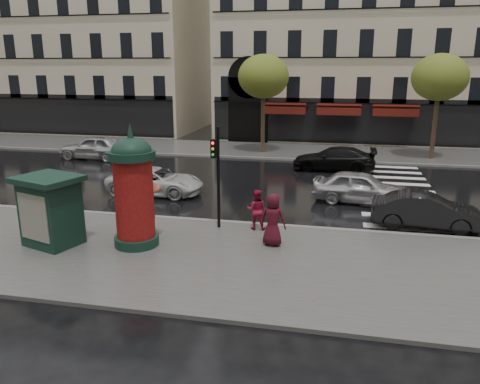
% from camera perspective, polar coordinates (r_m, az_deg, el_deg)
% --- Properties ---
extents(ground, '(160.00, 160.00, 0.00)m').
position_cam_1_polar(ground, '(15.10, -0.83, -7.85)').
color(ground, black).
rests_on(ground, ground).
extents(near_sidewalk, '(90.00, 7.00, 0.12)m').
position_cam_1_polar(near_sidewalk, '(14.63, -1.26, -8.38)').
color(near_sidewalk, '#474744').
rests_on(near_sidewalk, ground).
extents(far_sidewalk, '(90.00, 6.00, 0.12)m').
position_cam_1_polar(far_sidewalk, '(33.22, 6.46, 4.95)').
color(far_sidewalk, '#474744').
rests_on(far_sidewalk, ground).
extents(near_kerb, '(90.00, 0.25, 0.14)m').
position_cam_1_polar(near_kerb, '(17.82, 1.31, -3.94)').
color(near_kerb, slate).
rests_on(near_kerb, ground).
extents(far_kerb, '(90.00, 0.25, 0.14)m').
position_cam_1_polar(far_kerb, '(30.28, 5.89, 3.99)').
color(far_kerb, slate).
rests_on(far_kerb, ground).
extents(zebra_crossing, '(3.60, 11.75, 0.01)m').
position_cam_1_polar(zebra_crossing, '(24.07, 18.52, 0.19)').
color(zebra_crossing, silver).
rests_on(zebra_crossing, ground).
extents(bldg_far_left, '(24.00, 14.00, 22.90)m').
position_cam_1_polar(bldg_far_left, '(50.55, -19.14, 20.55)').
color(bldg_far_left, '#B7A88C').
rests_on(bldg_far_left, ground).
extents(tree_far_left, '(3.40, 3.40, 6.64)m').
position_cam_1_polar(tree_far_left, '(31.97, 2.88, 13.85)').
color(tree_far_left, '#38281C').
rests_on(tree_far_left, ground).
extents(tree_far_right, '(3.40, 3.40, 6.64)m').
position_cam_1_polar(tree_far_right, '(32.11, 23.17, 12.69)').
color(tree_far_right, '#38281C').
rests_on(tree_far_right, ground).
extents(woman_umbrella, '(1.08, 1.08, 2.07)m').
position_cam_1_polar(woman_umbrella, '(16.08, -11.51, -1.09)').
color(woman_umbrella, '#F5ECC9').
rests_on(woman_umbrella, near_sidewalk).
extents(woman_red, '(0.76, 0.61, 1.48)m').
position_cam_1_polar(woman_red, '(16.96, 2.02, -2.15)').
color(woman_red, maroon).
rests_on(woman_red, near_sidewalk).
extents(man_burgundy, '(0.94, 0.69, 1.76)m').
position_cam_1_polar(man_burgundy, '(15.45, 4.03, -3.39)').
color(man_burgundy, '#430D19').
rests_on(man_burgundy, near_sidewalk).
extents(morris_column, '(1.51, 1.51, 4.06)m').
position_cam_1_polar(morris_column, '(15.51, -12.84, 0.44)').
color(morris_column, black).
rests_on(morris_column, near_sidewalk).
extents(traffic_light, '(0.28, 0.37, 3.71)m').
position_cam_1_polar(traffic_light, '(16.70, -2.82, 2.94)').
color(traffic_light, black).
rests_on(traffic_light, near_sidewalk).
extents(newsstand, '(2.34, 2.14, 2.33)m').
position_cam_1_polar(newsstand, '(16.59, -22.07, -2.02)').
color(newsstand, black).
rests_on(newsstand, near_sidewalk).
extents(car_silver, '(4.34, 2.17, 1.42)m').
position_cam_1_polar(car_silver, '(21.31, 14.49, 0.58)').
color(car_silver, silver).
rests_on(car_silver, ground).
extents(car_darkgrey, '(4.05, 1.62, 1.31)m').
position_cam_1_polar(car_darkgrey, '(18.81, 21.73, -2.15)').
color(car_darkgrey, black).
rests_on(car_darkgrey, ground).
extents(car_white, '(4.55, 2.15, 1.26)m').
position_cam_1_polar(car_white, '(22.41, -10.24, 1.31)').
color(car_white, silver).
rests_on(car_white, ground).
extents(car_black, '(4.71, 1.96, 1.36)m').
position_cam_1_polar(car_black, '(27.65, 11.38, 3.99)').
color(car_black, black).
rests_on(car_black, ground).
extents(car_far_silver, '(4.59, 1.90, 1.55)m').
position_cam_1_polar(car_far_silver, '(31.86, -17.28, 5.24)').
color(car_far_silver, '#BABABF').
rests_on(car_far_silver, ground).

